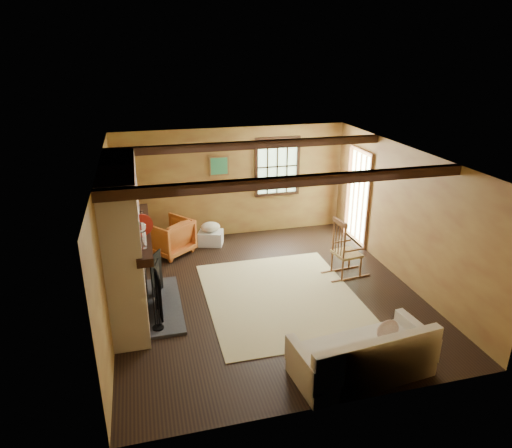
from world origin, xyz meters
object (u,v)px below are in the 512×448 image
object	(u,v)px
rocking_chair	(345,252)
armchair	(170,237)
fireplace	(127,248)
sofa	(364,358)
laundry_basket	(211,238)

from	to	relation	value
rocking_chair	armchair	size ratio (longest dim) A/B	1.41
fireplace	sofa	world-z (taller)	fireplace
laundry_basket	armchair	xyz separation A→B (m)	(-0.87, -0.22, 0.21)
laundry_basket	fireplace	bearing A→B (deg)	-125.49
fireplace	laundry_basket	distance (m)	2.96
sofa	armchair	xyz separation A→B (m)	(-2.10, 4.40, 0.10)
sofa	laundry_basket	distance (m)	4.79
fireplace	rocking_chair	world-z (taller)	fireplace
rocking_chair	sofa	world-z (taller)	rocking_chair
fireplace	rocking_chair	bearing A→B (deg)	4.15
laundry_basket	sofa	bearing A→B (deg)	-75.11
rocking_chair	sofa	size ratio (longest dim) A/B	0.60
sofa	fireplace	bearing A→B (deg)	134.39
rocking_chair	laundry_basket	world-z (taller)	rocking_chair
laundry_basket	armchair	world-z (taller)	armchair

